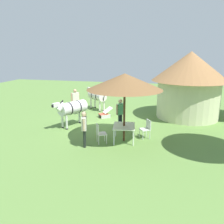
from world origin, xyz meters
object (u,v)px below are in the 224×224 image
shade_umbrella (125,82)px  striped_lounge_chair (105,113)px  guest_beside_umbrella (120,111)px  patio_chair_east_end (146,128)px  zebra_nearest_camera (72,108)px  zebra_by_umbrella (97,96)px  patio_dining_table (124,127)px  standing_watcher (75,99)px  guest_behind_table (84,126)px  patio_chair_near_hut (100,132)px  thatched_hut (189,82)px

shade_umbrella → striped_lounge_chair: 4.80m
shade_umbrella → guest_beside_umbrella: bearing=-162.5°
shade_umbrella → striped_lounge_chair: shade_umbrella is taller
patio_chair_east_end → striped_lounge_chair: bearing=12.0°
zebra_nearest_camera → zebra_by_umbrella: bearing=-64.0°
patio_dining_table → standing_watcher: size_ratio=0.82×
zebra_by_umbrella → striped_lounge_chair: bearing=-108.5°
guest_behind_table → standing_watcher: standing_watcher is taller
patio_dining_table → zebra_nearest_camera: 3.51m
patio_dining_table → patio_chair_near_hut: size_ratio=1.51×
guest_beside_umbrella → zebra_nearest_camera: size_ratio=0.80×
patio_dining_table → zebra_by_umbrella: zebra_by_umbrella is taller
patio_dining_table → zebra_by_umbrella: bearing=-151.2°
patio_dining_table → zebra_by_umbrella: (-5.43, -2.99, 0.35)m
thatched_hut → patio_chair_east_end: bearing=-26.4°
guest_beside_umbrella → striped_lounge_chair: bearing=67.0°
shade_umbrella → guest_behind_table: shade_umbrella is taller
patio_dining_table → standing_watcher: bearing=-134.8°
patio_chair_near_hut → guest_beside_umbrella: bearing=138.6°
guest_behind_table → zebra_by_umbrella: size_ratio=0.89×
patio_dining_table → patio_chair_east_end: patio_chair_east_end is taller
guest_beside_umbrella → standing_watcher: (-2.36, -3.50, 0.02)m
patio_chair_near_hut → zebra_nearest_camera: bearing=-161.2°
patio_chair_near_hut → guest_behind_table: bearing=-71.7°
patio_chair_east_end → guest_behind_table: (1.70, -2.51, 0.44)m
shade_umbrella → guest_beside_umbrella: size_ratio=2.07×
striped_lounge_chair → zebra_nearest_camera: size_ratio=0.47×
standing_watcher → zebra_nearest_camera: (2.52, 0.84, 0.04)m
patio_chair_east_end → zebra_nearest_camera: 4.27m
thatched_hut → patio_dining_table: 6.01m
patio_dining_table → guest_beside_umbrella: bearing=-162.5°
patio_chair_near_hut → zebra_by_umbrella: zebra_by_umbrella is taller
thatched_hut → patio_chair_near_hut: size_ratio=5.09×
patio_chair_near_hut → standing_watcher: bearing=-174.9°
shade_umbrella → patio_chair_near_hut: (0.55, -1.01, -2.25)m
thatched_hut → shade_umbrella: 5.82m
standing_watcher → zebra_by_umbrella: bearing=-172.5°
shade_umbrella → striped_lounge_chair: bearing=-152.6°
shade_umbrella → zebra_nearest_camera: size_ratio=1.66×
guest_behind_table → zebra_nearest_camera: size_ratio=0.78×
standing_watcher → zebra_nearest_camera: 2.66m
striped_lounge_chair → zebra_nearest_camera: (2.17, -1.29, 0.78)m
guest_beside_umbrella → zebra_nearest_camera: 2.66m
shade_umbrella → patio_dining_table: size_ratio=2.48×
patio_dining_table → zebra_nearest_camera: size_ratio=0.67×
patio_dining_table → patio_chair_east_end: 1.15m
patio_chair_east_end → striped_lounge_chair: patio_chair_east_end is taller
patio_chair_near_hut → striped_lounge_chair: bearing=163.4°
patio_chair_east_end → patio_chair_near_hut: same height
striped_lounge_chair → zebra_by_umbrella: zebra_by_umbrella is taller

